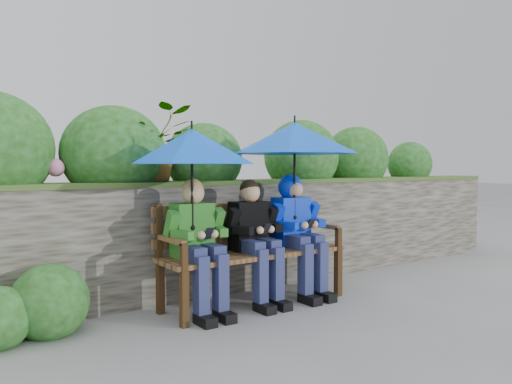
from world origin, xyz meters
TOP-DOWN VIEW (x-y plane):
  - ground at (0.00, 0.00)m, footprint 60.00×60.00m
  - garden_backdrop at (-0.17, 1.60)m, footprint 8.00×2.87m
  - park_bench at (0.03, 0.23)m, footprint 1.64×0.48m
  - boy_left at (-0.51, 0.16)m, footprint 0.47×0.55m
  - boy_middle at (0.03, 0.16)m, footprint 0.46×0.53m
  - boy_right at (0.50, 0.17)m, footprint 0.48×0.59m
  - umbrella_left at (-0.55, 0.17)m, footprint 0.97×0.97m
  - umbrella_right at (0.47, 0.17)m, footprint 1.12×1.12m

SIDE VIEW (x-z plane):
  - ground at x=0.00m, z-range 0.00..0.00m
  - park_bench at x=0.03m, z-range 0.06..0.93m
  - boy_middle at x=0.03m, z-range 0.07..1.12m
  - boy_left at x=-0.51m, z-range 0.06..1.13m
  - garden_backdrop at x=-0.17m, z-range -0.31..1.55m
  - boy_right at x=0.50m, z-range 0.10..1.19m
  - umbrella_left at x=-0.55m, z-range 0.89..1.73m
  - umbrella_right at x=0.47m, z-range 0.95..1.87m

